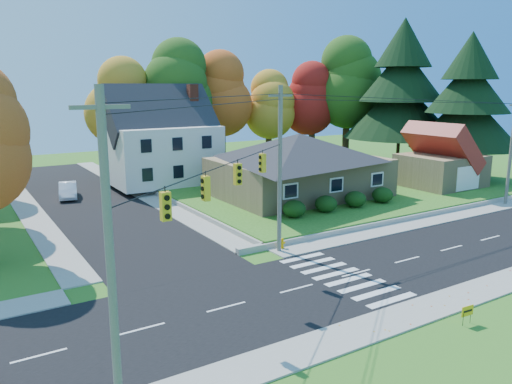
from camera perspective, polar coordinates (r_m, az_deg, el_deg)
ground at (r=27.88m, az=11.37°, el=-9.11°), size 120.00×120.00×0.00m
road_main at (r=27.88m, az=11.37°, el=-9.09°), size 90.00×8.00×0.02m
road_cross at (r=46.94m, az=-18.77°, el=-0.82°), size 8.00×44.00×0.02m
sidewalk_north at (r=31.45m, az=5.12°, el=-6.37°), size 90.00×2.00×0.08m
sidewalk_south at (r=24.78m, az=19.47°, el=-12.26°), size 90.00×2.00×0.08m
lawn at (r=51.38m, az=6.00°, el=1.10°), size 30.00×30.00×0.50m
ranch_house at (r=43.96m, az=4.93°, el=3.26°), size 14.60×10.60×5.40m
colonial_house at (r=50.43m, az=-10.72°, el=5.73°), size 10.40×8.40×9.60m
garage at (r=51.00m, az=20.43°, el=3.28°), size 7.30×6.30×4.60m
hedge_row at (r=39.33m, az=9.69°, el=-1.07°), size 10.70×1.70×1.27m
traffic_infrastructure at (r=27.36m, az=9.66°, el=1.77°), size 38.10×10.66×10.00m
tree_lot_0 at (r=55.18m, az=-15.18°, el=9.93°), size 6.72×6.72×12.51m
tree_lot_1 at (r=56.27m, az=-8.99°, el=11.57°), size 7.84×7.84×14.60m
tree_lot_2 at (r=59.77m, az=-3.95°, el=11.08°), size 7.28×7.28×13.56m
tree_lot_3 at (r=62.01m, az=1.48°, el=9.93°), size 6.16×6.16×11.47m
tree_lot_4 at (r=64.69m, az=6.50°, el=10.52°), size 6.72×6.72×12.51m
tree_lot_5 at (r=65.72m, az=10.45°, el=12.13°), size 8.40×8.40×15.64m
conifer_east_a at (r=60.77m, az=16.29°, el=11.05°), size 12.80×12.80×16.96m
conifer_east_b at (r=56.55m, az=23.01°, el=9.42°), size 11.20×11.20×14.84m
white_car at (r=48.00m, az=-20.69°, el=0.18°), size 2.33×4.50×1.41m
fire_hydrant at (r=31.11m, az=2.99°, el=-5.94°), size 0.42×0.32×0.73m
yard_sign at (r=23.47m, az=23.02°, el=-12.43°), size 0.68×0.08×0.85m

